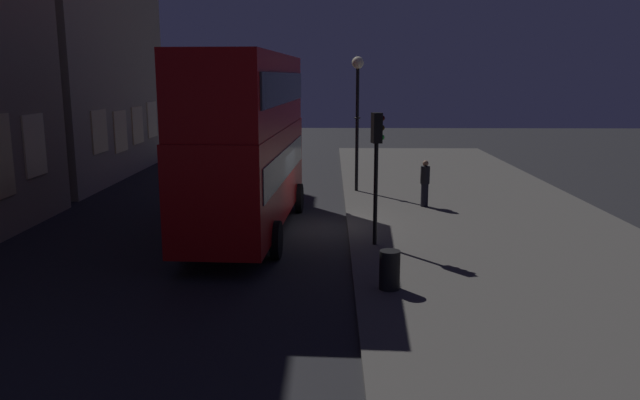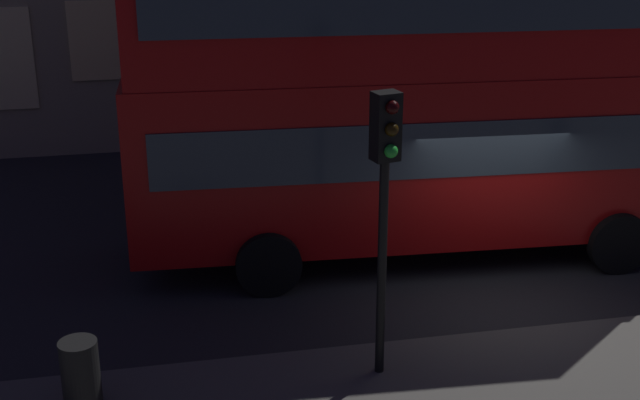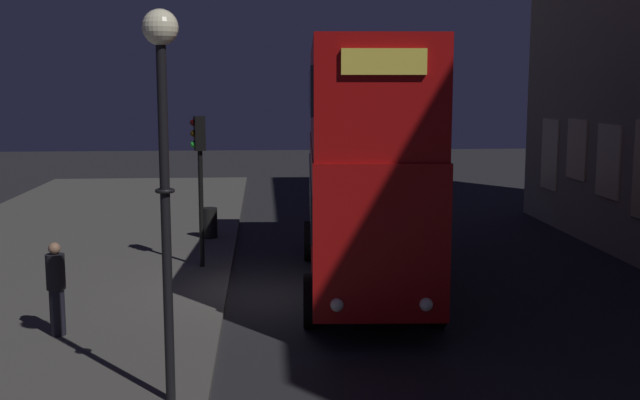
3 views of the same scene
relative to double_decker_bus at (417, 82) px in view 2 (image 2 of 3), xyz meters
The scene contains 4 objects.
ground_plane 3.91m from the double_decker_bus, 68.34° to the right, with size 80.00×80.00×0.00m, color #232326.
double_decker_bus is the anchor object (origin of this frame).
traffic_light_near_kerb 4.23m from the double_decker_bus, 112.76° to the right, with size 0.37×0.39×3.81m.
litter_bin 7.21m from the double_decker_bus, 144.14° to the right, with size 0.48×0.48×0.91m, color black.
Camera 2 is at (-5.32, -11.49, 6.32)m, focal length 49.10 mm.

